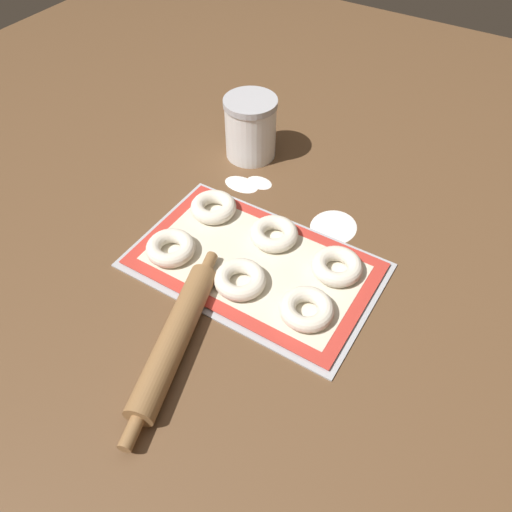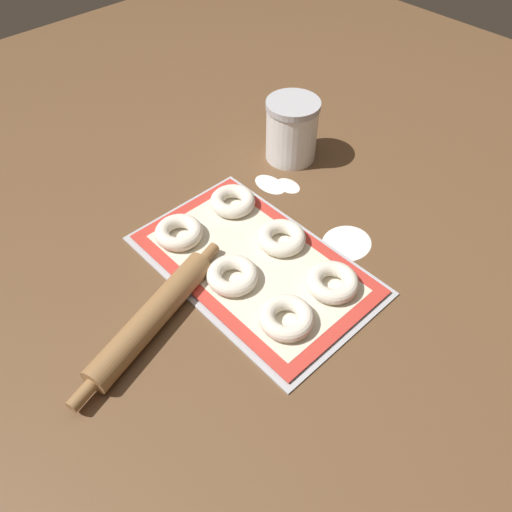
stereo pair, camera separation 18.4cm
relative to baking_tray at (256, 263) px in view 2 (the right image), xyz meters
name	(u,v)px [view 2 (the right image)]	position (x,y,z in m)	size (l,w,h in m)	color
ground_plane	(254,266)	(0.00, 0.00, 0.00)	(2.80, 2.80, 0.00)	brown
baking_tray	(256,263)	(0.00, 0.00, 0.00)	(0.51, 0.32, 0.01)	#B2B5BA
baking_mat	(256,262)	(0.00, 0.00, 0.01)	(0.48, 0.29, 0.00)	red
bagel_front_left	(179,232)	(-0.16, -0.07, 0.02)	(0.10, 0.10, 0.03)	silver
bagel_front_center	(233,275)	(0.01, -0.07, 0.02)	(0.10, 0.10, 0.03)	silver
bagel_front_right	(286,318)	(0.15, -0.06, 0.02)	(0.10, 0.10, 0.03)	silver
bagel_back_left	(233,201)	(-0.16, 0.08, 0.02)	(0.10, 0.10, 0.03)	silver
bagel_back_center	(282,239)	(0.00, 0.08, 0.02)	(0.10, 0.10, 0.03)	silver
bagel_back_right	(333,282)	(0.15, 0.06, 0.02)	(0.10, 0.10, 0.03)	silver
flour_canister	(292,130)	(-0.22, 0.32, 0.08)	(0.13, 0.13, 0.16)	white
rolling_pin	(152,317)	(-0.02, -0.25, 0.02)	(0.14, 0.41, 0.05)	olive
flour_patch_near	(288,185)	(-0.13, 0.23, 0.00)	(0.07, 0.05, 0.00)	white
flour_patch_far	(270,184)	(-0.17, 0.21, 0.00)	(0.09, 0.06, 0.00)	white
flour_patch_side	(347,242)	(0.09, 0.19, 0.00)	(0.10, 0.11, 0.00)	white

